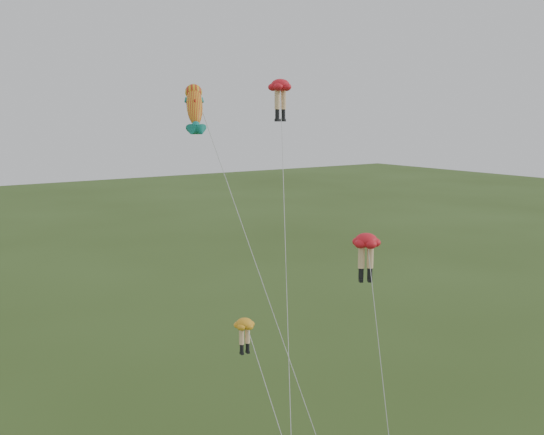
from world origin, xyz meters
TOP-DOWN VIEW (x-y plane):
  - legs_kite_red_high at (4.23, 10.04)m, footprint 7.62×11.51m
  - legs_kite_red_mid at (4.48, 2.90)m, footprint 3.03×5.61m
  - legs_kite_yellow at (-3.05, 2.19)m, footprint 1.34×5.26m
  - fish_kite at (-2.08, 8.47)m, footprint 3.56×10.29m

SIDE VIEW (x-z plane):
  - legs_kite_yellow at x=-3.05m, z-range 3.84..13.05m
  - legs_kite_red_mid at x=4.48m, z-range 5.30..17.34m
  - fish_kite at x=-2.08m, z-range 8.42..28.10m
  - legs_kite_red_high at x=4.23m, z-range 9.10..29.05m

